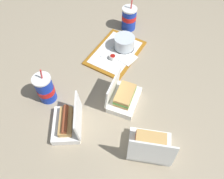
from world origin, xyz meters
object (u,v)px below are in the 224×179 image
object	(u,v)px
clamshell_sandwich_right	(123,97)
clamshell_sandwich_center	(150,146)
plastic_fork	(107,52)
cake_container	(124,43)
soda_cup_front	(45,89)
clamshell_hotdog_front	(68,123)
food_tray	(116,53)
soda_cup_right	(129,18)
ketchup_cup	(113,57)

from	to	relation	value
clamshell_sandwich_right	clamshell_sandwich_center	world-z (taller)	clamshell_sandwich_center
plastic_fork	clamshell_sandwich_center	world-z (taller)	clamshell_sandwich_center
cake_container	soda_cup_front	xyz separation A→B (m)	(-0.53, 0.19, 0.03)
clamshell_hotdog_front	soda_cup_front	world-z (taller)	soda_cup_front
plastic_fork	clamshell_hotdog_front	bearing A→B (deg)	-160.88
food_tray	cake_container	size ratio (longest dim) A/B	2.88
plastic_fork	clamshell_hotdog_front	world-z (taller)	clamshell_hotdog_front
clamshell_sandwich_right	clamshell_sandwich_center	distance (m)	0.29
clamshell_hotdog_front	cake_container	bearing A→B (deg)	0.81
food_tray	soda_cup_front	bearing A→B (deg)	161.32
soda_cup_front	food_tray	bearing A→B (deg)	-18.68
clamshell_hotdog_front	soda_cup_right	size ratio (longest dim) A/B	1.10
cake_container	clamshell_hotdog_front	xyz separation A→B (m)	(-0.62, -0.01, -0.01)
food_tray	ketchup_cup	world-z (taller)	ketchup_cup
clamshell_hotdog_front	clamshell_sandwich_center	bearing A→B (deg)	-78.21
ketchup_cup	clamshell_hotdog_front	bearing A→B (deg)	-177.01
clamshell_sandwich_center	cake_container	bearing A→B (deg)	36.76
soda_cup_front	soda_cup_right	distance (m)	0.75
plastic_fork	clamshell_sandwich_right	xyz separation A→B (m)	(-0.27, -0.25, 0.03)
clamshell_sandwich_right	soda_cup_right	bearing A→B (deg)	23.62
cake_container	clamshell_sandwich_center	world-z (taller)	clamshell_sandwich_center
food_tray	cake_container	xyz separation A→B (m)	(0.06, -0.03, 0.05)
food_tray	clamshell_hotdog_front	xyz separation A→B (m)	(-0.56, -0.04, 0.03)
plastic_fork	soda_cup_right	xyz separation A→B (m)	(0.29, -0.01, 0.06)
food_tray	clamshell_sandwich_center	world-z (taller)	clamshell_sandwich_center
clamshell_hotdog_front	clamshell_sandwich_center	world-z (taller)	clamshell_sandwich_center
food_tray	clamshell_sandwich_center	distance (m)	0.65
clamshell_sandwich_center	soda_cup_right	distance (m)	0.88
ketchup_cup	clamshell_sandwich_right	xyz separation A→B (m)	(-0.24, -0.19, 0.02)
food_tray	plastic_fork	size ratio (longest dim) A/B	3.43
plastic_fork	cake_container	bearing A→B (deg)	-30.63
clamshell_sandwich_right	soda_cup_right	distance (m)	0.62
plastic_fork	soda_cup_front	xyz separation A→B (m)	(-0.44, 0.11, 0.07)
ketchup_cup	clamshell_sandwich_center	distance (m)	0.59
soda_cup_right	clamshell_hotdog_front	bearing A→B (deg)	-174.61
food_tray	soda_cup_front	world-z (taller)	soda_cup_front
clamshell_hotdog_front	soda_cup_front	xyz separation A→B (m)	(0.09, 0.20, 0.04)
cake_container	soda_cup_front	world-z (taller)	soda_cup_front
ketchup_cup	soda_cup_right	bearing A→B (deg)	9.07
soda_cup_front	clamshell_sandwich_center	bearing A→B (deg)	-90.62
plastic_fork	clamshell_sandwich_right	world-z (taller)	clamshell_sandwich_right
plastic_fork	soda_cup_right	size ratio (longest dim) A/B	0.51
soda_cup_right	clamshell_sandwich_right	bearing A→B (deg)	-156.38
cake_container	clamshell_sandwich_center	size ratio (longest dim) A/B	0.56
soda_cup_front	soda_cup_right	size ratio (longest dim) A/B	1.06
clamshell_hotdog_front	plastic_fork	bearing A→B (deg)	9.24
plastic_fork	clamshell_sandwich_center	size ratio (longest dim) A/B	0.47
soda_cup_right	ketchup_cup	bearing A→B (deg)	-170.93
cake_container	clamshell_hotdog_front	bearing A→B (deg)	-179.19
cake_container	ketchup_cup	xyz separation A→B (m)	(-0.12, 0.02, -0.03)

